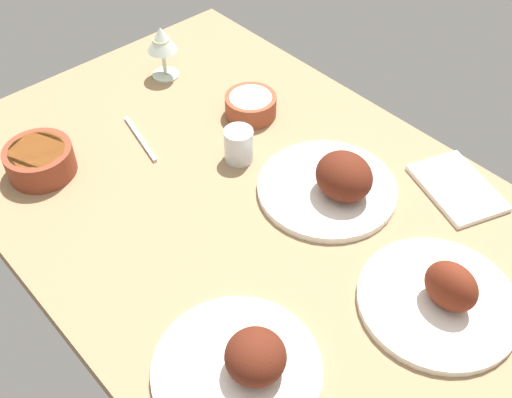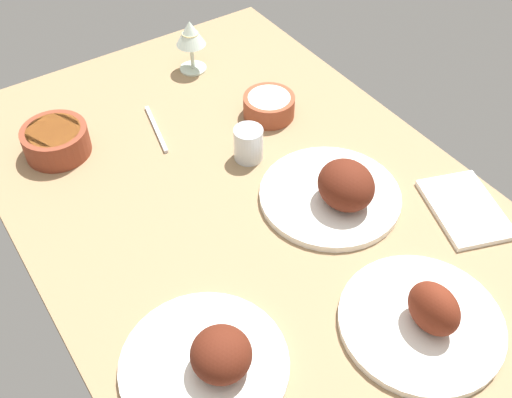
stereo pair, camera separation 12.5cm
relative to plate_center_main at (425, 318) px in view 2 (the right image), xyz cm
name	(u,v)px [view 2 (the right image)]	position (x,y,z in cm)	size (l,w,h in cm)	color
dining_table	(256,212)	(40.13, 7.93, -4.49)	(140.00, 90.00, 4.00)	#937551
plate_center_main	(425,318)	(0.00, 0.00, 0.00)	(28.67, 28.67, 10.63)	white
plate_far_side	(338,191)	(31.66, -6.46, 0.92)	(29.44, 29.44, 11.11)	white
plate_near_viewer	(211,361)	(13.27, 34.66, 0.15)	(27.99, 27.99, 9.62)	white
bowl_cream	(269,105)	(63.67, -11.55, 0.38)	(12.31, 12.31, 5.26)	brown
bowl_soup	(56,140)	(78.93, 35.53, 0.98)	(14.61, 14.61, 6.42)	brown
wine_glass	(190,36)	(90.87, -6.07, 7.44)	(7.60, 7.60, 14.00)	silver
water_tumbler	(248,144)	(53.57, 0.92, 1.43)	(6.51, 6.51, 7.83)	silver
folded_napkin	(465,209)	(15.12, -26.85, -1.89)	(19.40, 13.20, 1.20)	white
fork_loose	(156,129)	(73.64, 13.71, -2.09)	(17.63, 0.90, 0.80)	silver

